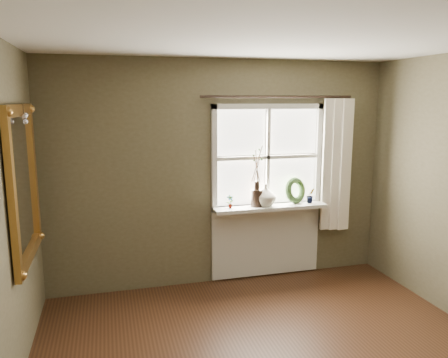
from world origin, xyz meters
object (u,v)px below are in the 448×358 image
dark_jug (257,198)px  wreath (295,193)px  cream_vase (266,195)px  gilt_mirror (24,184)px

dark_jug → wreath: size_ratio=0.62×
cream_vase → gilt_mirror: 2.61m
dark_jug → cream_vase: 0.11m
cream_vase → wreath: (0.39, 0.04, -0.01)m
dark_jug → cream_vase: bearing=0.0°
wreath → gilt_mirror: bearing=171.9°
gilt_mirror → wreath: bearing=16.0°
cream_vase → wreath: wreath is taller
cream_vase → wreath: 0.40m
cream_vase → gilt_mirror: gilt_mirror is taller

